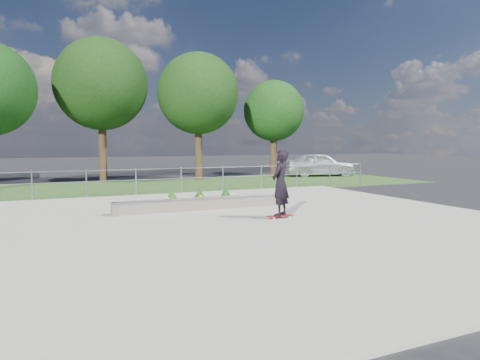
{
  "coord_description": "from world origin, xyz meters",
  "views": [
    {
      "loc": [
        -5.32,
        -10.9,
        2.29
      ],
      "look_at": [
        0.2,
        1.5,
        1.1
      ],
      "focal_mm": 32.0,
      "sensor_mm": 36.0,
      "label": 1
    }
  ],
  "objects_px": {
    "planter_bed": "(201,201)",
    "parked_car": "(319,164)",
    "grind_ledge": "(204,203)",
    "skateboarder": "(281,183)"
  },
  "relations": [
    {
      "from": "planter_bed",
      "to": "parked_car",
      "type": "bearing_deg",
      "value": 40.81
    },
    {
      "from": "grind_ledge",
      "to": "planter_bed",
      "type": "height_order",
      "value": "planter_bed"
    },
    {
      "from": "grind_ledge",
      "to": "planter_bed",
      "type": "relative_size",
      "value": 2.0
    },
    {
      "from": "skateboarder",
      "to": "parked_car",
      "type": "distance_m",
      "value": 17.12
    },
    {
      "from": "grind_ledge",
      "to": "parked_car",
      "type": "relative_size",
      "value": 1.23
    },
    {
      "from": "planter_bed",
      "to": "parked_car",
      "type": "xyz_separation_m",
      "value": [
        11.95,
        10.32,
        0.58
      ]
    },
    {
      "from": "parked_car",
      "to": "skateboarder",
      "type": "bearing_deg",
      "value": 154.66
    },
    {
      "from": "planter_bed",
      "to": "parked_car",
      "type": "distance_m",
      "value": 15.8
    },
    {
      "from": "grind_ledge",
      "to": "planter_bed",
      "type": "distance_m",
      "value": 0.68
    },
    {
      "from": "grind_ledge",
      "to": "planter_bed",
      "type": "xyz_separation_m",
      "value": [
        0.12,
        0.67,
        -0.02
      ]
    }
  ]
}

